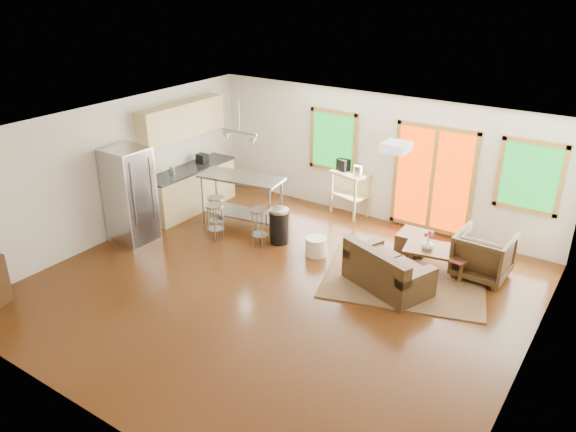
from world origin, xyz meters
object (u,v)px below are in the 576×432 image
Objects in this scene: ottoman at (414,242)px; island at (242,192)px; coffee_table at (437,252)px; armchair at (484,253)px; kitchen_cart at (349,178)px; rug at (404,278)px; loveseat at (386,272)px; refrigerator at (130,195)px.

island is (-3.31, -0.87, 0.54)m from ottoman.
coffee_table is 0.67× the size of island.
coffee_table is at bearing 5.60° from island.
kitchen_cart is (-3.13, 1.07, 0.36)m from armchair.
island is at bearing -165.28° from ottoman.
island is (-3.91, -0.38, 0.36)m from coffee_table.
kitchen_cart reaches higher than armchair.
ottoman is 3.47m from island.
armchair is at bearing -18.82° from kitchen_cart.
coffee_table is 2.11× the size of ottoman.
loveseat reaches higher than rug.
kitchen_cart is (2.82, 3.37, -0.10)m from refrigerator.
coffee_table is 0.76m from armchair.
armchair is 1.60× the size of ottoman.
coffee_table is at bearing 85.03° from loveseat.
island is 1.48× the size of kitchen_cart.
rug is at bearing 92.52° from loveseat.
armchair is at bearing 67.52° from loveseat.
kitchen_cart is at bearing 151.19° from coffee_table.
ottoman is at bearing -7.56° from armchair.
armchair is 6.39m from refrigerator.
rug is 2.95× the size of armchair.
kitchen_cart reaches higher than ottoman.
ottoman is (-0.27, 1.04, 0.17)m from rug.
rug is at bearing -42.02° from kitchen_cart.
rug is at bearing -75.49° from ottoman.
loveseat is at bearing -108.20° from rug.
refrigerator is at bearing -151.40° from ottoman.
coffee_table is at bearing -39.01° from ottoman.
loveseat is 1.72m from armchair.
rug is 3.66m from island.
loveseat is 1.78× the size of armchair.
armchair reaches higher than coffee_table.
rug is 0.53m from loveseat.
loveseat reaches higher than coffee_table.
island is (-3.44, 0.60, 0.44)m from loveseat.
refrigerator reaches higher than island.
ottoman is 2.10m from kitchen_cart.
refrigerator reaches higher than rug.
island is at bearing -130.96° from kitchen_cart.
refrigerator is 1.54× the size of kitchen_cart.
rug is at bearing 17.51° from refrigerator.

